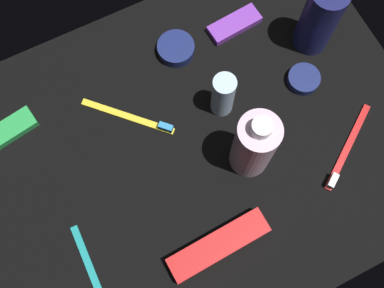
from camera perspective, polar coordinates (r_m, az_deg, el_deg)
name	(u,v)px	position (r cm, az deg, el deg)	size (l,w,h in cm)	color
ground_plane	(192,150)	(84.81, 0.00, -0.71)	(84.00, 64.00, 1.20)	black
lotion_bottle	(320,18)	(89.16, 15.30, 14.58)	(6.68, 6.68, 18.07)	navy
bodywash_bottle	(254,145)	(76.56, 7.56, -0.15)	(6.92, 6.92, 18.02)	silver
deodorant_stick	(223,95)	(82.29, 3.79, 5.97)	(4.08, 4.08, 10.46)	silver
toothbrush_yellow	(133,118)	(86.15, -7.17, 3.20)	(13.41, 13.74, 2.10)	yellow
toothbrush_teal	(95,282)	(81.73, -11.69, -16.18)	(1.60, 18.02, 2.10)	teal
toothbrush_red	(346,151)	(87.90, 18.25, -0.83)	(15.51, 11.19, 2.10)	red
toothpaste_box_red	(218,246)	(79.57, 3.22, -12.25)	(17.60, 4.40, 3.20)	red
snack_bar_purple	(234,24)	(94.17, 5.19, 14.31)	(10.40, 4.00, 1.50)	purple
snack_bar_green	(8,131)	(90.80, -21.50, 1.51)	(10.40, 4.00, 1.50)	green
cream_tin_left	(176,49)	(90.82, -1.97, 11.53)	(7.10, 7.10, 2.19)	navy
cream_tin_right	(304,79)	(90.55, 13.43, 7.69)	(6.02, 6.02, 1.80)	navy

